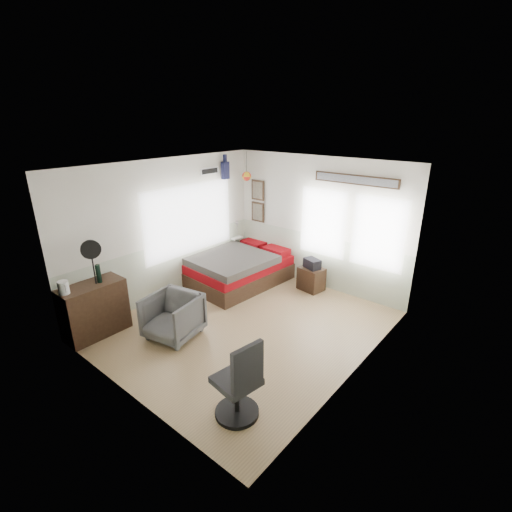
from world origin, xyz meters
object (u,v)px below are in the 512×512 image
(bed, at_px, (238,269))
(dresser, at_px, (94,309))
(armchair, at_px, (173,316))
(nightstand, at_px, (311,279))
(task_chair, at_px, (240,387))

(bed, relative_size, dresser, 2.19)
(bed, xyz_separation_m, armchair, (0.61, -2.24, 0.04))
(armchair, bearing_deg, nightstand, 63.88)
(nightstand, bearing_deg, armchair, -96.74)
(dresser, height_order, armchair, dresser)
(task_chair, bearing_deg, nightstand, 117.44)
(nightstand, height_order, task_chair, task_chair)
(bed, bearing_deg, armchair, -70.56)
(bed, xyz_separation_m, dresser, (-0.44, -3.00, 0.12))
(task_chair, bearing_deg, bed, 141.25)
(dresser, bearing_deg, nightstand, 63.57)
(nightstand, bearing_deg, dresser, -107.99)
(bed, xyz_separation_m, nightstand, (1.41, 0.72, -0.09))
(armchair, distance_m, nightstand, 3.06)
(nightstand, distance_m, task_chair, 3.77)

